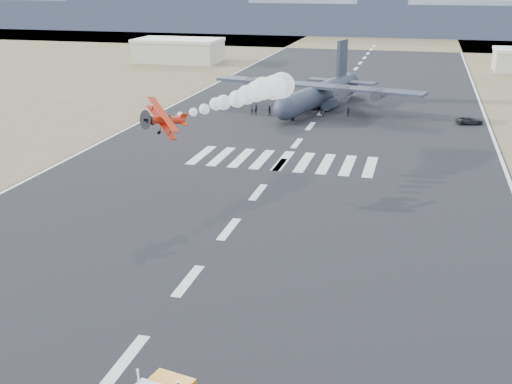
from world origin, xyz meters
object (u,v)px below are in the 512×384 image
at_px(transport_aircraft, 320,92).
at_px(crew_h, 269,111).
at_px(hangar_left, 178,50).
at_px(crew_e, 281,105).
at_px(crew_a, 252,109).
at_px(crew_d, 348,112).
at_px(support_vehicle, 470,121).
at_px(aerobatic_biplane, 164,120).
at_px(crew_b, 256,109).
at_px(crew_c, 288,108).
at_px(crew_f, 321,112).
at_px(crew_g, 291,109).

bearing_deg(transport_aircraft, crew_h, -118.31).
relative_size(hangar_left, crew_e, 13.12).
height_order(transport_aircraft, crew_a, transport_aircraft).
bearing_deg(crew_a, crew_d, -132.47).
relative_size(support_vehicle, crew_e, 2.43).
distance_m(hangar_left, aerobatic_biplane, 120.19).
bearing_deg(crew_e, support_vehicle, 76.68).
xyz_separation_m(aerobatic_biplane, crew_d, (15.47, 48.92, -8.11)).
height_order(crew_b, crew_e, crew_e).
bearing_deg(crew_h, crew_c, -171.25).
relative_size(crew_f, crew_g, 0.97).
bearing_deg(transport_aircraft, aerobatic_biplane, -86.04).
xyz_separation_m(hangar_left, crew_f, (52.55, -64.63, -2.58)).
height_order(support_vehicle, crew_e, crew_e).
xyz_separation_m(support_vehicle, crew_b, (-37.76, -1.13, 0.25)).
relative_size(support_vehicle, crew_a, 2.67).
bearing_deg(crew_h, crew_a, -46.46).
bearing_deg(crew_h, hangar_left, -94.71).
xyz_separation_m(crew_d, crew_g, (-10.60, 0.35, -0.01)).
height_order(crew_d, crew_f, crew_d).
bearing_deg(crew_b, crew_e, 1.39).
distance_m(crew_a, crew_d, 17.68).
height_order(hangar_left, crew_c, hangar_left).
bearing_deg(hangar_left, crew_g, -53.57).
bearing_deg(crew_f, crew_b, -177.20).
bearing_deg(support_vehicle, crew_e, 65.76).
relative_size(transport_aircraft, crew_h, 23.28).
bearing_deg(crew_a, support_vehicle, -137.55).
distance_m(crew_c, crew_d, 11.31).
xyz_separation_m(transport_aircraft, crew_h, (-7.87, -8.83, -2.20)).
relative_size(crew_e, crew_h, 1.06).
bearing_deg(crew_g, crew_h, 57.63).
xyz_separation_m(crew_c, crew_e, (-1.79, 2.49, 0.08)).
height_order(aerobatic_biplane, crew_b, aerobatic_biplane).
relative_size(crew_b, crew_h, 1.00).
bearing_deg(crew_d, crew_b, 74.88).
xyz_separation_m(transport_aircraft, support_vehicle, (27.35, -7.19, -2.45)).
height_order(crew_a, crew_h, crew_h).
bearing_deg(crew_f, crew_a, -177.60).
distance_m(aerobatic_biplane, crew_b, 47.54).
relative_size(crew_a, crew_h, 0.96).
relative_size(hangar_left, crew_f, 14.85).
bearing_deg(transport_aircraft, hangar_left, 145.02).
relative_size(crew_a, crew_b, 0.97).
height_order(crew_a, crew_e, crew_e).
distance_m(crew_c, crew_g, 0.71).
relative_size(crew_a, crew_c, 1.00).
distance_m(support_vehicle, crew_e, 34.37).
relative_size(hangar_left, support_vehicle, 5.39).
distance_m(crew_d, crew_h, 14.40).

